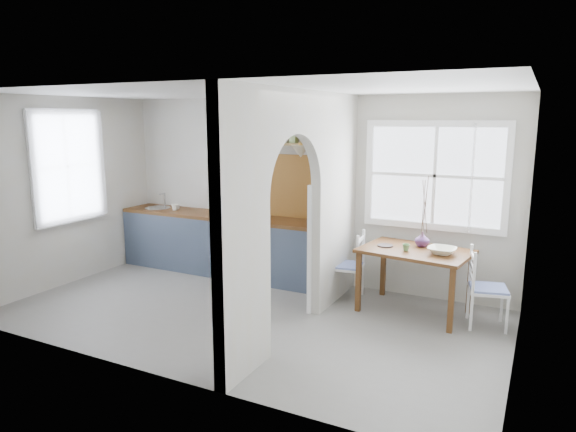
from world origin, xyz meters
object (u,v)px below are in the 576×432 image
at_px(dining_table, 414,281).
at_px(chair_right, 488,288).
at_px(kettle, 322,216).
at_px(vase, 422,239).
at_px(chair_left, 346,265).

height_order(dining_table, chair_right, chair_right).
xyz_separation_m(kettle, vase, (1.35, -0.10, -0.15)).
distance_m(chair_right, kettle, 2.26).
bearing_deg(kettle, chair_right, -10.71).
xyz_separation_m(dining_table, vase, (0.03, 0.19, 0.48)).
relative_size(chair_left, kettle, 3.94).
height_order(kettle, vase, kettle).
distance_m(dining_table, chair_left, 0.91).
bearing_deg(kettle, chair_left, -25.70).
bearing_deg(dining_table, vase, 88.18).
xyz_separation_m(dining_table, chair_left, (-0.90, 0.10, 0.06)).
relative_size(dining_table, vase, 6.85).
distance_m(dining_table, kettle, 1.49).
distance_m(chair_left, chair_right, 1.75).
xyz_separation_m(chair_left, kettle, (-0.42, 0.19, 0.57)).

